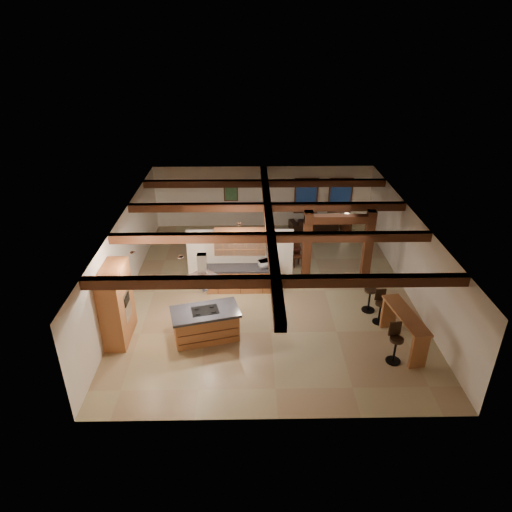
{
  "coord_description": "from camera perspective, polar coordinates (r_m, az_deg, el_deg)",
  "views": [
    {
      "loc": [
        -0.69,
        -14.14,
        8.74
      ],
      "look_at": [
        -0.43,
        0.5,
        1.18
      ],
      "focal_mm": 32.0,
      "sensor_mm": 36.0,
      "label": 1
    }
  ],
  "objects": [
    {
      "name": "microwave",
      "position": [
        16.19,
        1.19,
        -0.97
      ],
      "size": [
        0.55,
        0.45,
        0.26
      ],
      "primitive_type": "imported",
      "rotation": [
        0.0,
        0.0,
        3.48
      ],
      "color": "#BCBCC1",
      "rests_on": "back_counter"
    },
    {
      "name": "bar_stool_a",
      "position": [
        13.72,
        17.01,
        -10.35
      ],
      "size": [
        0.43,
        0.45,
        1.24
      ],
      "color": "black",
      "rests_on": "ground"
    },
    {
      "name": "timber_posts",
      "position": [
        16.53,
        10.22,
        1.88
      ],
      "size": [
        2.5,
        0.3,
        2.9
      ],
      "color": "#432510",
      "rests_on": "ground"
    },
    {
      "name": "sofa",
      "position": [
        21.58,
        7.22,
        4.13
      ],
      "size": [
        2.34,
        1.26,
        0.65
      ],
      "primitive_type": "imported",
      "rotation": [
        0.0,
        0.0,
        3.33
      ],
      "color": "black",
      "rests_on": "ground"
    },
    {
      "name": "room_walls",
      "position": [
        15.78,
        1.59,
        1.11
      ],
      "size": [
        12.0,
        12.0,
        12.0
      ],
      "color": "silver",
      "rests_on": "ground"
    },
    {
      "name": "pantry_cabinet",
      "position": [
        14.35,
        -17.03,
        -5.76
      ],
      "size": [
        0.67,
        1.6,
        2.4
      ],
      "color": "#995F31",
      "rests_on": "ground"
    },
    {
      "name": "back_windows",
      "position": [
        21.62,
        8.41,
        7.45
      ],
      "size": [
        2.7,
        0.07,
        1.7
      ],
      "color": "#432510",
      "rests_on": "room_walls"
    },
    {
      "name": "dining_chairs",
      "position": [
        18.45,
        2.47,
        0.98
      ],
      "size": [
        2.13,
        2.13,
        1.12
      ],
      "color": "#432510",
      "rests_on": "ground"
    },
    {
      "name": "table_lamp",
      "position": [
        21.59,
        11.28,
        4.99
      ],
      "size": [
        0.28,
        0.28,
        0.33
      ],
      "color": "black",
      "rests_on": "side_table"
    },
    {
      "name": "recessed_cans",
      "position": [
        13.67,
        -8.67,
        1.54
      ],
      "size": [
        3.16,
        2.46,
        0.03
      ],
      "color": "silver",
      "rests_on": "room_walls"
    },
    {
      "name": "dining_table",
      "position": [
        18.55,
        2.46,
        0.36
      ],
      "size": [
        2.05,
        1.27,
        0.69
      ],
      "primitive_type": "imported",
      "rotation": [
        0.0,
        0.0,
        0.09
      ],
      "color": "#38150E",
      "rests_on": "ground"
    },
    {
      "name": "partition_wall",
      "position": [
        16.52,
        -1.98,
        -0.26
      ],
      "size": [
        3.8,
        0.18,
        2.2
      ],
      "primitive_type": "cube",
      "color": "silver",
      "rests_on": "ground"
    },
    {
      "name": "range_hood",
      "position": [
        13.46,
        -6.57,
        -4.02
      ],
      "size": [
        1.1,
        1.1,
        1.4
      ],
      "color": "silver",
      "rests_on": "room_walls"
    },
    {
      "name": "upper_display_cabinet",
      "position": [
        16.01,
        -2.03,
        1.8
      ],
      "size": [
        1.8,
        0.36,
        0.95
      ],
      "color": "#995F31",
      "rests_on": "partition_wall"
    },
    {
      "name": "bar_counter",
      "position": [
        14.29,
        18.05,
        -8.14
      ],
      "size": [
        0.87,
        2.24,
        1.15
      ],
      "color": "#995F31",
      "rests_on": "ground"
    },
    {
      "name": "side_table",
      "position": [
        21.78,
        11.17,
        3.82
      ],
      "size": [
        0.51,
        0.51,
        0.5
      ],
      "primitive_type": "cube",
      "rotation": [
        0.0,
        0.0,
        0.33
      ],
      "color": "#432510",
      "rests_on": "ground"
    },
    {
      "name": "framed_art",
      "position": [
        21.29,
        -3.17,
        7.96
      ],
      "size": [
        0.65,
        0.05,
        0.85
      ],
      "color": "#432510",
      "rests_on": "room_walls"
    },
    {
      "name": "kitchen_island",
      "position": [
        14.16,
        -6.3,
        -8.43
      ],
      "size": [
        2.24,
        1.55,
        1.01
      ],
      "color": "#995F31",
      "rests_on": "ground"
    },
    {
      "name": "ground",
      "position": [
        16.64,
        1.52,
        -4.4
      ],
      "size": [
        12.0,
        12.0,
        0.0
      ],
      "primitive_type": "plane",
      "color": "tan",
      "rests_on": "ground"
    },
    {
      "name": "ceiling_beams",
      "position": [
        15.37,
        1.64,
        4.39
      ],
      "size": [
        10.0,
        12.0,
        0.28
      ],
      "color": "#432510",
      "rests_on": "room_walls"
    },
    {
      "name": "back_counter",
      "position": [
        16.48,
        -1.96,
        -2.82
      ],
      "size": [
        2.5,
        0.66,
        0.94
      ],
      "color": "#995F31",
      "rests_on": "ground"
    },
    {
      "name": "bar_stool_c",
      "position": [
        15.74,
        14.1,
        -4.56
      ],
      "size": [
        0.48,
        0.49,
        1.27
      ],
      "color": "black",
      "rests_on": "ground"
    },
    {
      "name": "bar_stool_b",
      "position": [
        15.26,
        15.26,
        -6.1
      ],
      "size": [
        0.4,
        0.4,
        1.15
      ],
      "color": "black",
      "rests_on": "ground"
    }
  ]
}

